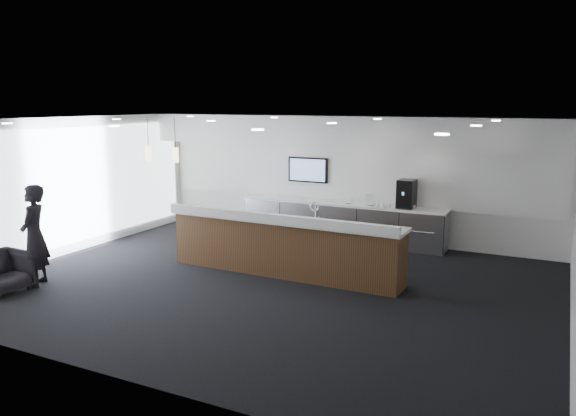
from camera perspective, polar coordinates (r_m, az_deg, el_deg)
The scene contains 25 objects.
ground at distance 10.49m, azimuth -1.91°, elevation -7.71°, with size 10.00×10.00×0.00m, color black.
ceiling at distance 9.95m, azimuth -2.02°, elevation 8.91°, with size 10.00×8.00×0.02m, color black.
back_wall at distance 13.72m, azimuth 6.00°, elevation 3.07°, with size 10.00×0.02×3.00m, color white.
left_wall at distance 13.21m, azimuth -21.43°, elevation 2.09°, with size 0.02×8.00×3.00m, color white.
soffit_bulkhead at distance 13.19m, azimuth 5.41°, elevation 7.80°, with size 10.00×0.90×0.70m, color white.
alcove_panel at distance 13.68m, azimuth 5.97°, elevation 3.47°, with size 9.80×0.06×1.40m, color white.
window_blinds_wall at distance 13.18m, azimuth -21.32°, elevation 2.08°, with size 0.04×7.36×2.55m, color silver.
back_credenza at distance 13.56m, azimuth 5.39°, elevation -1.39°, with size 5.06×0.66×0.95m.
wall_tv at distance 13.99m, azimuth 2.03°, elevation 3.89°, with size 1.05×0.08×0.62m.
pendant_left at distance 11.97m, azimuth -10.35°, elevation 5.45°, with size 0.12×0.12×0.30m, color beige.
pendant_right at distance 12.40m, azimuth -12.96°, elevation 5.53°, with size 0.12×0.12×0.30m, color beige.
ceiling_can_lights at distance 9.95m, azimuth -2.02°, elevation 8.74°, with size 7.00×5.00×0.02m, color white, non-canonical shape.
service_counter at distance 10.89m, azimuth -0.45°, elevation -3.83°, with size 4.81×0.90×1.49m.
coffee_machine at distance 12.94m, azimuth 11.96°, elevation 1.41°, with size 0.39×0.50×0.64m.
info_sign_left at distance 13.31m, azimuth 6.19°, elevation 0.85°, with size 0.14×0.02×0.19m, color white.
info_sign_right at distance 13.10m, azimuth 8.32°, elevation 0.83°, with size 0.20×0.02×0.27m, color white.
armchair at distance 11.16m, azimuth -27.05°, elevation -5.82°, with size 0.78×0.80×0.73m, color black.
lounge_guest at distance 11.16m, azimuth -24.37°, elevation -2.58°, with size 0.68×0.45×1.86m, color black.
cup_0 at distance 12.89m, azimuth 12.67°, elevation 0.09°, with size 0.09×0.09×0.09m, color white.
cup_1 at distance 12.92m, azimuth 12.07°, elevation 0.14°, with size 0.09×0.09×0.09m, color white.
cup_2 at distance 12.95m, azimuth 11.47°, elevation 0.19°, with size 0.09×0.09×0.09m, color white.
cup_3 at distance 12.99m, azimuth 10.88°, elevation 0.24°, with size 0.09×0.09×0.09m, color white.
cup_4 at distance 13.03m, azimuth 10.29°, elevation 0.30°, with size 0.09×0.09×0.09m, color white.
cup_5 at distance 13.07m, azimuth 9.70°, elevation 0.35°, with size 0.09×0.09×0.09m, color white.
cup_6 at distance 13.11m, azimuth 9.11°, elevation 0.39°, with size 0.09×0.09×0.09m, color white.
Camera 1 is at (4.73, -8.75, 3.32)m, focal length 35.00 mm.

